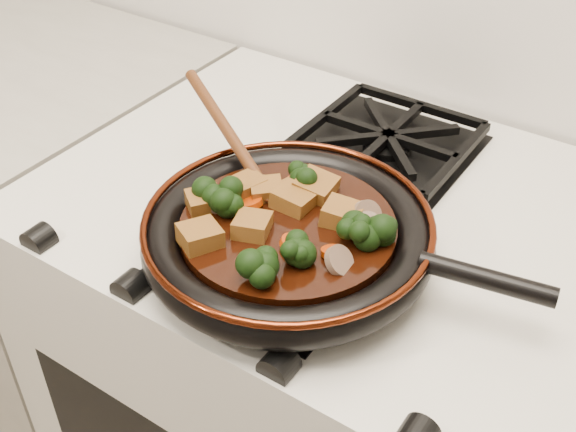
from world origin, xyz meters
The scene contains 32 objects.
stove centered at (0.00, 1.69, 0.45)m, with size 0.76×0.60×0.90m, color beige.
burner_grate_front centered at (0.00, 1.55, 0.91)m, with size 0.23×0.23×0.03m, color black, non-canonical shape.
burner_grate_back centered at (0.00, 1.83, 0.91)m, with size 0.23×0.23×0.03m, color black, non-canonical shape.
skillet centered at (0.02, 1.55, 0.94)m, with size 0.46×0.33×0.05m.
braising_sauce centered at (0.02, 1.55, 0.95)m, with size 0.24×0.24×0.02m, color black.
tofu_cube_0 centered at (-0.08, 1.52, 0.97)m, with size 0.04×0.03×0.02m, color brown.
tofu_cube_1 centered at (0.07, 1.59, 0.97)m, with size 0.04×0.04×0.02m, color brown.
tofu_cube_2 centered at (-0.01, 1.59, 0.97)m, with size 0.03×0.03×0.02m, color brown.
tofu_cube_3 centered at (-0.01, 1.51, 0.97)m, with size 0.04×0.04×0.02m, color brown.
tofu_cube_4 centered at (-0.06, 1.57, 0.97)m, with size 0.04×0.04×0.02m, color brown.
tofu_cube_5 centered at (0.01, 1.61, 0.97)m, with size 0.04×0.04×0.02m, color brown.
tofu_cube_6 centered at (-0.03, 1.58, 0.97)m, with size 0.04×0.03×0.02m, color brown.
tofu_cube_7 centered at (-0.04, 1.47, 0.97)m, with size 0.04×0.04×0.02m, color brown.
tofu_cube_8 centered at (0.01, 1.58, 0.97)m, with size 0.04×0.04×0.02m, color brown.
broccoli_floret_0 centered at (0.06, 1.50, 0.97)m, with size 0.06×0.06×0.06m, color black, non-canonical shape.
broccoli_floret_1 centered at (0.11, 1.58, 0.97)m, with size 0.06×0.06×0.05m, color black, non-canonical shape.
broccoli_floret_2 centered at (0.05, 1.46, 0.97)m, with size 0.06×0.06×0.05m, color black, non-canonical shape.
broccoli_floret_3 centered at (-0.01, 1.62, 0.97)m, with size 0.06×0.06×0.05m, color black, non-canonical shape.
broccoli_floret_4 centered at (-0.07, 1.53, 0.97)m, with size 0.06×0.06×0.05m, color black, non-canonical shape.
broccoli_floret_5 centered at (0.10, 1.57, 0.97)m, with size 0.06×0.06×0.05m, color black, non-canonical shape.
broccoli_floret_6 centered at (-0.05, 1.53, 0.97)m, with size 0.06×0.06×0.06m, color black, non-canonical shape.
carrot_coin_0 centered at (0.00, 1.58, 0.96)m, with size 0.03×0.03×0.01m, color #A22C04.
carrot_coin_1 centered at (-0.01, 1.62, 0.96)m, with size 0.03×0.03×0.01m, color #A22C04.
carrot_coin_2 centered at (0.09, 1.53, 0.96)m, with size 0.03×0.03×0.01m, color #A22C04.
carrot_coin_3 centered at (-0.04, 1.55, 0.96)m, with size 0.03×0.03×0.01m, color #A22C04.
carrot_coin_4 centered at (0.05, 1.52, 0.96)m, with size 0.03×0.03×0.01m, color #A22C04.
mushroom_slice_0 centered at (-0.07, 1.53, 0.97)m, with size 0.03×0.03×0.01m, color brown.
mushroom_slice_1 centered at (0.10, 1.59, 0.97)m, with size 0.03×0.03×0.01m, color brown.
mushroom_slice_2 centered at (0.09, 1.60, 0.97)m, with size 0.04×0.04×0.01m, color brown.
mushroom_slice_3 centered at (0.10, 1.52, 0.97)m, with size 0.03×0.03×0.01m, color brown.
mushroom_slice_4 centered at (0.10, 1.59, 0.97)m, with size 0.04×0.04×0.01m, color brown.
wooden_spoon centered at (-0.09, 1.61, 0.98)m, with size 0.14×0.09×0.22m.
Camera 1 is at (0.37, 1.02, 1.46)m, focal length 45.00 mm.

